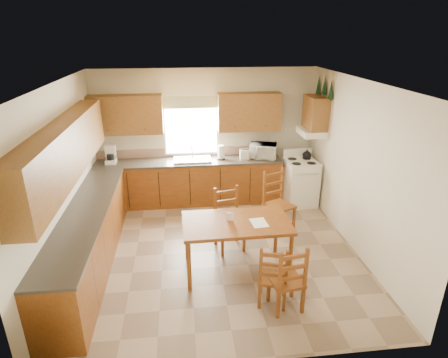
{
  "coord_description": "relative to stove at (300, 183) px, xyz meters",
  "views": [
    {
      "loc": [
        -0.5,
        -5.24,
        3.39
      ],
      "look_at": [
        0.15,
        0.3,
        1.15
      ],
      "focal_mm": 30.0,
      "sensor_mm": 36.0,
      "label": 1
    }
  ],
  "objects": [
    {
      "name": "ceiling",
      "position": [
        -1.87,
        -1.62,
        2.24
      ],
      "size": [
        4.5,
        4.5,
        0.0
      ],
      "primitive_type": "plane",
      "color": "olive",
      "rests_on": "floor"
    },
    {
      "name": "backsplash",
      "position": [
        -2.25,
        0.62,
        0.55
      ],
      "size": [
        3.75,
        0.01,
        0.18
      ],
      "primitive_type": "cube",
      "color": "#91725F",
      "rests_on": "counter_back"
    },
    {
      "name": "wall_right",
      "position": [
        0.38,
        -1.62,
        0.89
      ],
      "size": [
        4.5,
        4.5,
        0.0
      ],
      "primitive_type": "plane",
      "color": "beige",
      "rests_on": "floor"
    },
    {
      "name": "chair_near_left",
      "position": [
        -1.27,
        -2.93,
        -0.01
      ],
      "size": [
        0.46,
        0.45,
        0.89
      ],
      "primitive_type": "cube",
      "rotation": [
        0.0,
        0.0,
        2.87
      ],
      "color": "brown",
      "rests_on": "floor"
    },
    {
      "name": "pine_decal_c",
      "position": [
        0.34,
        0.35,
        1.92
      ],
      "size": [
        0.22,
        0.22,
        0.36
      ],
      "primitive_type": "cone",
      "color": "black",
      "rests_on": "wall_right"
    },
    {
      "name": "coffeemaker",
      "position": [
        -3.78,
        0.36,
        0.65
      ],
      "size": [
        0.26,
        0.29,
        0.36
      ],
      "primitive_type": "cube",
      "rotation": [
        0.0,
        0.0,
        0.21
      ],
      "color": "white",
      "rests_on": "counter_back"
    },
    {
      "name": "chair_near_right",
      "position": [
        -1.12,
        -3.05,
        0.02
      ],
      "size": [
        0.45,
        0.43,
        0.95
      ],
      "primitive_type": "cube",
      "rotation": [
        0.0,
        0.0,
        3.29
      ],
      "color": "brown",
      "rests_on": "floor"
    },
    {
      "name": "floor",
      "position": [
        -1.87,
        -1.62,
        -0.46
      ],
      "size": [
        4.5,
        4.5,
        0.0
      ],
      "primitive_type": "plane",
      "color": "#8E765D",
      "rests_on": "ground"
    },
    {
      "name": "wall_back",
      "position": [
        -1.87,
        0.63,
        0.89
      ],
      "size": [
        4.5,
        4.5,
        0.0
      ],
      "primitive_type": "plane",
      "color": "beige",
      "rests_on": "floor"
    },
    {
      "name": "range_hood",
      "position": [
        0.16,
        0.03,
        1.06
      ],
      "size": [
        0.44,
        0.62,
        0.12
      ],
      "primitive_type": "cube",
      "color": "white",
      "rests_on": "wall_right"
    },
    {
      "name": "pine_decal_a",
      "position": [
        0.34,
        -0.29,
        1.92
      ],
      "size": [
        0.22,
        0.22,
        0.36
      ],
      "primitive_type": "cone",
      "color": "black",
      "rests_on": "wall_right"
    },
    {
      "name": "stove",
      "position": [
        0.0,
        0.0,
        0.0
      ],
      "size": [
        0.66,
        0.68,
        0.91
      ],
      "primitive_type": "cube",
      "rotation": [
        0.0,
        0.0,
        0.07
      ],
      "color": "white",
      "rests_on": "floor"
    },
    {
      "name": "upper_cab_back_right",
      "position": [
        -1.01,
        0.46,
        1.4
      ],
      "size": [
        1.25,
        0.33,
        0.75
      ],
      "primitive_type": "cube",
      "color": "brown",
      "rests_on": "wall_back"
    },
    {
      "name": "window_frame",
      "position": [
        -2.17,
        0.6,
        1.09
      ],
      "size": [
        1.13,
        0.02,
        1.18
      ],
      "primitive_type": "cube",
      "color": "white",
      "rests_on": "wall_back"
    },
    {
      "name": "lower_cab_back",
      "position": [
        -2.25,
        0.33,
        -0.02
      ],
      "size": [
        3.75,
        0.6,
        0.88
      ],
      "primitive_type": "cube",
      "color": "brown",
      "rests_on": "floor"
    },
    {
      "name": "chair_far_left",
      "position": [
        -1.66,
        -1.55,
        0.06
      ],
      "size": [
        0.51,
        0.5,
        1.03
      ],
      "primitive_type": "cube",
      "rotation": [
        0.0,
        0.0,
        0.22
      ],
      "color": "brown",
      "rests_on": "floor"
    },
    {
      "name": "counter_back",
      "position": [
        -2.25,
        0.33,
        0.44
      ],
      "size": [
        3.75,
        0.63,
        0.04
      ],
      "primitive_type": "cube",
      "color": "#3D362E",
      "rests_on": "lower_cab_back"
    },
    {
      "name": "sink_basin",
      "position": [
        -2.17,
        0.33,
        0.48
      ],
      "size": [
        0.75,
        0.45,
        0.04
      ],
      "primitive_type": "cube",
      "color": "silver",
      "rests_on": "counter_back"
    },
    {
      "name": "wall_left",
      "position": [
        -4.12,
        -1.62,
        0.89
      ],
      "size": [
        4.5,
        4.5,
        0.0
      ],
      "primitive_type": "plane",
      "color": "beige",
      "rests_on": "floor"
    },
    {
      "name": "paper_towel",
      "position": [
        -1.6,
        0.34,
        0.61
      ],
      "size": [
        0.14,
        0.14,
        0.29
      ],
      "primitive_type": "cylinder",
      "rotation": [
        0.0,
        0.0,
        0.1
      ],
      "color": "white",
      "rests_on": "counter_back"
    },
    {
      "name": "wall_front",
      "position": [
        -1.87,
        -3.87,
        0.89
      ],
      "size": [
        4.5,
        4.5,
        0.0
      ],
      "primitive_type": "plane",
      "color": "beige",
      "rests_on": "floor"
    },
    {
      "name": "upper_cab_back_left",
      "position": [
        -3.42,
        0.46,
        1.4
      ],
      "size": [
        1.41,
        0.33,
        0.75
      ],
      "primitive_type": "cube",
      "color": "brown",
      "rests_on": "wall_back"
    },
    {
      "name": "toaster",
      "position": [
        -1.09,
        0.32,
        0.56
      ],
      "size": [
        0.23,
        0.15,
        0.19
      ],
      "primitive_type": "cube",
      "rotation": [
        0.0,
        0.0,
        0.02
      ],
      "color": "white",
      "rests_on": "counter_back"
    },
    {
      "name": "table_paper",
      "position": [
        -1.33,
        -2.24,
        0.37
      ],
      "size": [
        0.25,
        0.31,
        0.0
      ],
      "primitive_type": "cube",
      "rotation": [
        0.0,
        0.0,
        0.1
      ],
      "color": "white",
      "rests_on": "dining_table"
    },
    {
      "name": "window_pane",
      "position": [
        -2.17,
        0.59,
        1.09
      ],
      "size": [
        1.05,
        0.01,
        1.1
      ],
      "primitive_type": "cube",
      "color": "white",
      "rests_on": "wall_back"
    },
    {
      "name": "table_card",
      "position": [
        -1.73,
        -2.13,
        0.43
      ],
      "size": [
        0.09,
        0.05,
        0.12
      ],
      "primitive_type": "cube",
      "rotation": [
        0.0,
        0.0,
        -0.33
      ],
      "color": "white",
      "rests_on": "dining_table"
    },
    {
      "name": "counter_left",
      "position": [
        -3.82,
        -1.77,
        0.44
      ],
      "size": [
        0.63,
        3.6,
        0.04
      ],
      "primitive_type": "cube",
      "color": "#3D362E",
      "rests_on": "lower_cab_left"
    },
    {
      "name": "dining_table",
      "position": [
        -1.64,
        -2.17,
        -0.04
      ],
      "size": [
        1.56,
        0.91,
        0.83
      ],
      "primitive_type": "cube",
      "rotation": [
        0.0,
        0.0,
        0.02
      ],
      "color": "brown",
      "rests_on": "floor"
    },
    {
      "name": "upper_cab_left",
      "position": [
        -3.96,
        -1.77,
        1.4
      ],
      "size": [
        0.33,
        3.6,
        0.75
      ],
      "primitive_type": "cube",
      "color": "brown",
      "rests_on": "wall_left"
    },
    {
      "name": "pine_decal_b",
      "position": [
        0.34,
        0.03,
        1.96
      ],
      "size": [
        0.22,
        0.22,
        0.36
      ],
      "primitive_type": "cone",
      "color": "black",
      "rests_on": "wall_right"
    },
    {
      "name": "chair_far_right",
      "position": [
        -0.7,
        -1.03,
        0.09
      ],
      "size": [
        0.6,
        0.59,
        1.1
      ],
      "primitive_type": "cube",
      "rotation": [
        0.0,
        0.0,
        0.43
      ],
      "color": "brown",
      "rests_on": "floor"
    },
    {
      "name": "window_valance",
      "position": [
        -2.17,
        0.57,
        1.59
      ],
      "size": [
        1.19,
        0.01,
        0.24
      ],
      "primitive_type": "cube",
      "color": "#57703C",
      "rests_on": "wall_back"
    },
    {
      "name": "lower_cab_left",
      "position": [
        -3.82,
        -1.77,
        -0.02
      ],
      "size": [
        0.6,
        3.6,
        0.88
      ],
      "primitive_type": "cube",
      "color": "brown",
      "rests_on": "floor"
    },
    {
      "name": "microwave",
      "position": [
        -0.72,
        0.33,
        0.61
      ],
      "size": [
        0.58,
        0.49,
        0.3
      ],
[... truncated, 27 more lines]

